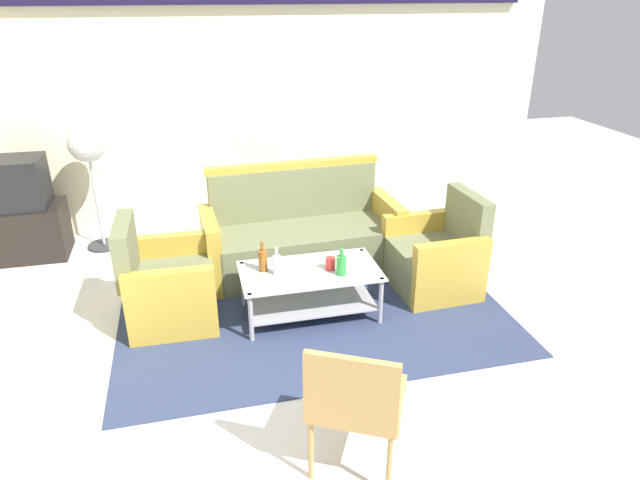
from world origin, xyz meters
TOP-DOWN VIEW (x-y plane):
  - ground_plane at (0.00, 0.00)m, footprint 14.00×14.00m
  - wall_back at (0.00, 3.05)m, footprint 6.52×0.19m
  - rug at (0.09, 0.95)m, footprint 3.10×2.23m
  - couch at (0.16, 1.67)m, footprint 1.83×0.82m
  - armchair_left at (-1.05, 1.04)m, footprint 0.71×0.77m
  - armchair_right at (1.23, 1.01)m, footprint 0.73×0.79m
  - coffee_table at (0.05, 0.82)m, footprint 1.10×0.60m
  - bottle_green at (0.28, 0.69)m, footprint 0.08×0.08m
  - bottle_brown at (-0.30, 0.90)m, footprint 0.07×0.07m
  - bottle_clear at (-0.21, 0.81)m, footprint 0.06×0.06m
  - cup at (0.22, 0.80)m, footprint 0.08×0.08m
  - tv_stand at (-2.44, 2.55)m, footprint 0.80×0.50m
  - television at (-2.44, 2.55)m, footprint 0.60×0.45m
  - pedestal_fan at (-1.72, 2.60)m, footprint 0.36×0.36m
  - wicker_chair at (-0.07, -0.80)m, footprint 0.65×0.65m

SIDE VIEW (x-z plane):
  - ground_plane at x=0.00m, z-range 0.00..0.00m
  - rug at x=0.09m, z-range 0.00..0.01m
  - tv_stand at x=-2.44m, z-range 0.00..0.52m
  - coffee_table at x=0.05m, z-range 0.07..0.47m
  - armchair_left at x=-1.05m, z-range -0.14..0.71m
  - armchair_right at x=1.23m, z-range -0.14..0.71m
  - couch at x=0.16m, z-range -0.16..0.80m
  - cup at x=0.22m, z-range 0.41..0.51m
  - bottle_green at x=0.28m, z-range 0.38..0.61m
  - wicker_chair at x=-0.07m, z-range 0.07..0.91m
  - bottle_clear at x=-0.21m, z-range 0.38..0.61m
  - bottle_brown at x=-0.30m, z-range 0.38..0.63m
  - television at x=-2.44m, z-range 0.52..1.00m
  - pedestal_fan at x=-1.72m, z-range 0.38..1.65m
  - wall_back at x=0.00m, z-range 0.08..2.88m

